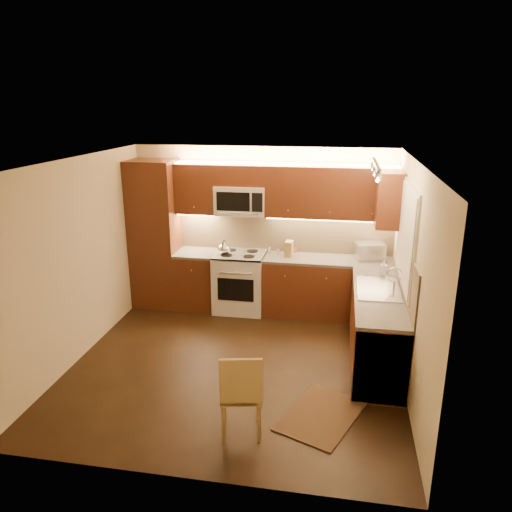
% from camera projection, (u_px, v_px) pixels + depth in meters
% --- Properties ---
extents(floor, '(4.00, 4.00, 0.01)m').
position_uv_depth(floor, '(237.00, 363.00, 6.16)').
color(floor, black).
rests_on(floor, ground).
extents(ceiling, '(4.00, 4.00, 0.01)m').
position_uv_depth(ceiling, '(234.00, 162.00, 5.41)').
color(ceiling, beige).
rests_on(ceiling, ground).
extents(wall_back, '(4.00, 0.01, 2.50)m').
position_uv_depth(wall_back, '(263.00, 228.00, 7.66)').
color(wall_back, '#C5B690').
rests_on(wall_back, ground).
extents(wall_front, '(4.00, 0.01, 2.50)m').
position_uv_depth(wall_front, '(182.00, 350.00, 3.90)').
color(wall_front, '#C5B690').
rests_on(wall_front, ground).
extents(wall_left, '(0.01, 4.00, 2.50)m').
position_uv_depth(wall_left, '(78.00, 260.00, 6.11)').
color(wall_left, '#C5B690').
rests_on(wall_left, ground).
extents(wall_right, '(0.01, 4.00, 2.50)m').
position_uv_depth(wall_right, '(412.00, 279.00, 5.45)').
color(wall_right, '#C5B690').
rests_on(wall_right, ground).
extents(pantry, '(0.70, 0.60, 2.30)m').
position_uv_depth(pantry, '(155.00, 234.00, 7.68)').
color(pantry, '#401F0D').
rests_on(pantry, floor).
extents(base_cab_back_left, '(0.62, 0.60, 0.86)m').
position_uv_depth(base_cab_back_left, '(198.00, 280.00, 7.79)').
color(base_cab_back_left, '#401F0D').
rests_on(base_cab_back_left, floor).
extents(counter_back_left, '(0.62, 0.60, 0.04)m').
position_uv_depth(counter_back_left, '(197.00, 253.00, 7.65)').
color(counter_back_left, '#3A3835').
rests_on(counter_back_left, base_cab_back_left).
extents(base_cab_back_right, '(1.92, 0.60, 0.86)m').
position_uv_depth(base_cab_back_right, '(327.00, 288.00, 7.45)').
color(base_cab_back_right, '#401F0D').
rests_on(base_cab_back_right, floor).
extents(counter_back_right, '(1.92, 0.60, 0.04)m').
position_uv_depth(counter_back_right, '(328.00, 260.00, 7.32)').
color(counter_back_right, '#3A3835').
rests_on(counter_back_right, base_cab_back_right).
extents(base_cab_right, '(0.60, 2.00, 0.86)m').
position_uv_depth(base_cab_right, '(376.00, 329.00, 6.12)').
color(base_cab_right, '#401F0D').
rests_on(base_cab_right, floor).
extents(counter_right, '(0.60, 2.00, 0.04)m').
position_uv_depth(counter_right, '(379.00, 295.00, 5.99)').
color(counter_right, '#3A3835').
rests_on(counter_right, base_cab_right).
extents(dishwasher, '(0.58, 0.60, 0.84)m').
position_uv_depth(dishwasher, '(380.00, 356.00, 5.46)').
color(dishwasher, silver).
rests_on(dishwasher, floor).
extents(backsplash_back, '(3.30, 0.02, 0.60)m').
position_uv_depth(backsplash_back, '(285.00, 232.00, 7.61)').
color(backsplash_back, tan).
rests_on(backsplash_back, wall_back).
extents(backsplash_right, '(0.02, 2.00, 0.60)m').
position_uv_depth(backsplash_right, '(406.00, 272.00, 5.84)').
color(backsplash_right, tan).
rests_on(backsplash_right, wall_right).
extents(upper_cab_back_left, '(0.62, 0.35, 0.75)m').
position_uv_depth(upper_cab_back_left, '(197.00, 188.00, 7.47)').
color(upper_cab_back_left, '#401F0D').
rests_on(upper_cab_back_left, wall_back).
extents(upper_cab_back_right, '(1.92, 0.35, 0.75)m').
position_uv_depth(upper_cab_back_right, '(332.00, 192.00, 7.14)').
color(upper_cab_back_right, '#401F0D').
rests_on(upper_cab_back_right, wall_back).
extents(upper_cab_bridge, '(0.76, 0.35, 0.31)m').
position_uv_depth(upper_cab_bridge, '(241.00, 175.00, 7.29)').
color(upper_cab_bridge, '#401F0D').
rests_on(upper_cab_bridge, wall_back).
extents(upper_cab_right_corner, '(0.35, 0.50, 0.75)m').
position_uv_depth(upper_cab_right_corner, '(390.00, 200.00, 6.61)').
color(upper_cab_right_corner, '#401F0D').
rests_on(upper_cab_right_corner, wall_right).
extents(stove, '(0.76, 0.65, 0.92)m').
position_uv_depth(stove, '(240.00, 282.00, 7.64)').
color(stove, silver).
rests_on(stove, floor).
extents(microwave, '(0.76, 0.38, 0.44)m').
position_uv_depth(microwave, '(241.00, 200.00, 7.39)').
color(microwave, silver).
rests_on(microwave, wall_back).
extents(window_frame, '(0.03, 1.44, 1.24)m').
position_uv_depth(window_frame, '(407.00, 236.00, 5.87)').
color(window_frame, silver).
rests_on(window_frame, wall_right).
extents(window_blinds, '(0.02, 1.36, 1.16)m').
position_uv_depth(window_blinds, '(406.00, 236.00, 5.87)').
color(window_blinds, silver).
rests_on(window_blinds, wall_right).
extents(sink, '(0.52, 0.86, 0.15)m').
position_uv_depth(sink, '(379.00, 284.00, 6.10)').
color(sink, silver).
rests_on(sink, counter_right).
extents(faucet, '(0.20, 0.04, 0.30)m').
position_uv_depth(faucet, '(394.00, 279.00, 6.05)').
color(faucet, silver).
rests_on(faucet, counter_right).
extents(track_light_bar, '(0.04, 1.20, 0.03)m').
position_uv_depth(track_light_bar, '(376.00, 164.00, 5.54)').
color(track_light_bar, silver).
rests_on(track_light_bar, ceiling).
extents(kettle, '(0.22, 0.22, 0.23)m').
position_uv_depth(kettle, '(224.00, 247.00, 7.43)').
color(kettle, silver).
rests_on(kettle, stove).
extents(toaster_oven, '(0.47, 0.39, 0.25)m').
position_uv_depth(toaster_oven, '(370.00, 251.00, 7.27)').
color(toaster_oven, silver).
rests_on(toaster_oven, counter_back_right).
extents(knife_block, '(0.12, 0.18, 0.23)m').
position_uv_depth(knife_block, '(289.00, 249.00, 7.41)').
color(knife_block, olive).
rests_on(knife_block, counter_back_right).
extents(spice_jar_a, '(0.06, 0.06, 0.09)m').
position_uv_depth(spice_jar_a, '(278.00, 251.00, 7.53)').
color(spice_jar_a, silver).
rests_on(spice_jar_a, counter_back_right).
extents(spice_jar_b, '(0.05, 0.05, 0.10)m').
position_uv_depth(spice_jar_b, '(286.00, 249.00, 7.63)').
color(spice_jar_b, brown).
rests_on(spice_jar_b, counter_back_right).
extents(spice_jar_c, '(0.06, 0.06, 0.11)m').
position_uv_depth(spice_jar_c, '(270.00, 250.00, 7.57)').
color(spice_jar_c, silver).
rests_on(spice_jar_c, counter_back_right).
extents(spice_jar_d, '(0.05, 0.05, 0.09)m').
position_uv_depth(spice_jar_d, '(295.00, 250.00, 7.61)').
color(spice_jar_d, brown).
rests_on(spice_jar_d, counter_back_right).
extents(soap_bottle, '(0.11, 0.11, 0.20)m').
position_uv_depth(soap_bottle, '(384.00, 267.00, 6.63)').
color(soap_bottle, silver).
rests_on(soap_bottle, counter_right).
extents(rug, '(0.98, 1.15, 0.01)m').
position_uv_depth(rug, '(322.00, 415.00, 5.13)').
color(rug, black).
rests_on(rug, floor).
extents(dining_chair, '(0.47, 0.47, 0.90)m').
position_uv_depth(dining_chair, '(241.00, 391.00, 4.76)').
color(dining_chair, olive).
rests_on(dining_chair, floor).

